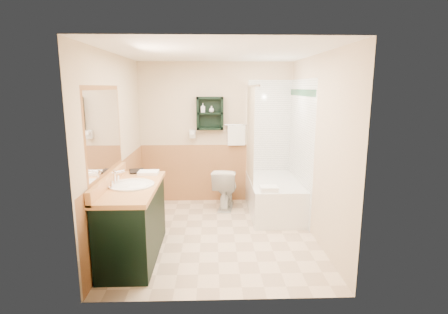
% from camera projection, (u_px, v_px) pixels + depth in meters
% --- Properties ---
extents(floor, '(3.00, 3.00, 0.00)m').
position_uv_depth(floor, '(218.00, 234.00, 4.78)').
color(floor, beige).
rests_on(floor, ground).
extents(back_wall, '(2.60, 0.04, 2.40)m').
position_uv_depth(back_wall, '(216.00, 133.00, 6.03)').
color(back_wall, beige).
rests_on(back_wall, ground).
extents(left_wall, '(0.04, 3.00, 2.40)m').
position_uv_depth(left_wall, '(115.00, 149.00, 4.50)').
color(left_wall, beige).
rests_on(left_wall, ground).
extents(right_wall, '(0.04, 3.00, 2.40)m').
position_uv_depth(right_wall, '(317.00, 148.00, 4.59)').
color(right_wall, beige).
rests_on(right_wall, ground).
extents(ceiling, '(2.60, 3.00, 0.04)m').
position_uv_depth(ceiling, '(217.00, 51.00, 4.30)').
color(ceiling, white).
rests_on(ceiling, back_wall).
extents(wainscot_left, '(2.98, 2.98, 1.00)m').
position_uv_depth(wainscot_left, '(121.00, 201.00, 4.64)').
color(wainscot_left, '#B7764A').
rests_on(wainscot_left, left_wall).
extents(wainscot_back, '(2.58, 2.58, 1.00)m').
position_uv_depth(wainscot_back, '(216.00, 173.00, 6.14)').
color(wainscot_back, '#B7764A').
rests_on(wainscot_back, back_wall).
extents(mirror_frame, '(1.30, 1.30, 1.00)m').
position_uv_depth(mirror_frame, '(104.00, 131.00, 3.90)').
color(mirror_frame, brown).
rests_on(mirror_frame, left_wall).
extents(mirror_glass, '(1.20, 1.20, 0.90)m').
position_uv_depth(mirror_glass, '(105.00, 131.00, 3.90)').
color(mirror_glass, white).
rests_on(mirror_glass, left_wall).
extents(tile_right, '(1.50, 1.50, 2.10)m').
position_uv_depth(tile_right, '(300.00, 149.00, 5.35)').
color(tile_right, white).
rests_on(tile_right, right_wall).
extents(tile_back, '(0.95, 0.95, 2.10)m').
position_uv_depth(tile_back, '(275.00, 142.00, 6.05)').
color(tile_back, white).
rests_on(tile_back, back_wall).
extents(tile_accent, '(1.50, 1.50, 0.10)m').
position_uv_depth(tile_accent, '(302.00, 93.00, 5.18)').
color(tile_accent, '#134426').
rests_on(tile_accent, right_wall).
extents(wall_shelf, '(0.45, 0.15, 0.55)m').
position_uv_depth(wall_shelf, '(210.00, 113.00, 5.85)').
color(wall_shelf, black).
rests_on(wall_shelf, back_wall).
extents(hair_dryer, '(0.10, 0.24, 0.18)m').
position_uv_depth(hair_dryer, '(192.00, 134.00, 5.93)').
color(hair_dryer, silver).
rests_on(hair_dryer, back_wall).
extents(towel_bar, '(0.40, 0.06, 0.40)m').
position_uv_depth(towel_bar, '(236.00, 125.00, 5.95)').
color(towel_bar, white).
rests_on(towel_bar, back_wall).
extents(curtain_rod, '(0.03, 1.60, 0.03)m').
position_uv_depth(curtain_rod, '(252.00, 86.00, 5.14)').
color(curtain_rod, silver).
rests_on(curtain_rod, back_wall).
extents(shower_curtain, '(1.05, 1.05, 1.70)m').
position_uv_depth(shower_curtain, '(250.00, 141.00, 5.48)').
color(shower_curtain, beige).
rests_on(shower_curtain, curtain_rod).
extents(vanity, '(0.59, 1.38, 0.87)m').
position_uv_depth(vanity, '(133.00, 221.00, 4.09)').
color(vanity, black).
rests_on(vanity, ground).
extents(bathtub, '(0.80, 1.50, 0.54)m').
position_uv_depth(bathtub, '(274.00, 196.00, 5.59)').
color(bathtub, white).
rests_on(bathtub, ground).
extents(toilet, '(0.49, 0.74, 0.67)m').
position_uv_depth(toilet, '(225.00, 188.00, 5.80)').
color(toilet, white).
rests_on(toilet, ground).
extents(counter_towel, '(0.25, 0.20, 0.04)m').
position_uv_depth(counter_towel, '(148.00, 173.00, 4.53)').
color(counter_towel, white).
rests_on(counter_towel, vanity).
extents(vanity_book, '(0.18, 0.07, 0.25)m').
position_uv_depth(vanity_book, '(129.00, 163.00, 4.59)').
color(vanity_book, black).
rests_on(vanity_book, vanity).
extents(tub_towel, '(0.24, 0.20, 0.07)m').
position_uv_depth(tub_towel, '(269.00, 189.00, 4.93)').
color(tub_towel, white).
rests_on(tub_towel, bathtub).
extents(soap_bottle_a, '(0.08, 0.16, 0.07)m').
position_uv_depth(soap_bottle_a, '(203.00, 110.00, 5.83)').
color(soap_bottle_a, white).
rests_on(soap_bottle_a, wall_shelf).
extents(soap_bottle_b, '(0.08, 0.11, 0.08)m').
position_uv_depth(soap_bottle_b, '(212.00, 110.00, 5.83)').
color(soap_bottle_b, white).
rests_on(soap_bottle_b, wall_shelf).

